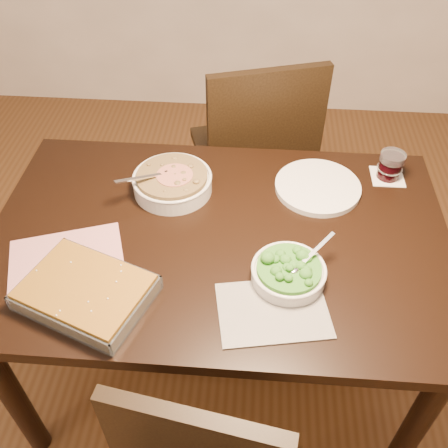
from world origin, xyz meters
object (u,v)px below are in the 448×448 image
object	(u,v)px
baking_dish	(86,292)
stew_bowl	(172,182)
wine_tumbler	(391,165)
table	(219,255)
chair_far	(256,150)
dinner_plate	(318,187)
broccoli_bowl	(289,272)

from	to	relation	value
baking_dish	stew_bowl	bearing A→B (deg)	92.15
wine_tumbler	table	bearing A→B (deg)	-150.05
wine_tumbler	chair_far	world-z (taller)	chair_far
wine_tumbler	dinner_plate	size ratio (longest dim) A/B	0.33
stew_bowl	dinner_plate	distance (m)	0.48
table	broccoli_bowl	bearing A→B (deg)	-37.81
dinner_plate	chair_far	size ratio (longest dim) A/B	0.29
chair_far	baking_dish	bearing A→B (deg)	48.93
baking_dish	chair_far	bearing A→B (deg)	87.65
chair_far	broccoli_bowl	bearing A→B (deg)	79.64
table	dinner_plate	size ratio (longest dim) A/B	4.93
table	wine_tumbler	size ratio (longest dim) A/B	14.92
table	baking_dish	distance (m)	0.44
table	dinner_plate	distance (m)	0.40
chair_far	wine_tumbler	bearing A→B (deg)	121.92
baking_dish	dinner_plate	distance (m)	0.82
table	wine_tumbler	distance (m)	0.66
stew_bowl	baking_dish	bearing A→B (deg)	-109.15
stew_bowl	dinner_plate	bearing A→B (deg)	4.88
broccoli_bowl	chair_far	distance (m)	0.90
table	broccoli_bowl	xyz separation A→B (m)	(0.21, -0.16, 0.12)
wine_tumbler	chair_far	distance (m)	0.65
wine_tumbler	dinner_plate	world-z (taller)	wine_tumbler
table	baking_dish	size ratio (longest dim) A/B	3.56
stew_bowl	broccoli_bowl	distance (m)	0.52
broccoli_bowl	baking_dish	distance (m)	0.55
table	stew_bowl	xyz separation A→B (m)	(-0.17, 0.19, 0.13)
baking_dish	chair_far	size ratio (longest dim) A/B	0.40
stew_bowl	wine_tumbler	size ratio (longest dim) A/B	2.79
chair_far	stew_bowl	bearing A→B (deg)	45.12
table	stew_bowl	size ratio (longest dim) A/B	5.35
dinner_plate	baking_dish	bearing A→B (deg)	-141.76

